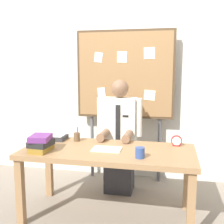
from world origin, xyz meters
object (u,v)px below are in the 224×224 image
at_px(desk, 108,157).
at_px(open_notebook, 107,149).
at_px(bulletin_board, 125,76).
at_px(paper_tray, 55,137).
at_px(book_stack, 41,143).
at_px(coffee_mug, 140,153).
at_px(desk_clock, 177,141).
at_px(pen_holder, 77,137).
at_px(person, 119,141).

height_order(desk, open_notebook, open_notebook).
relative_size(bulletin_board, paper_tray, 7.77).
xyz_separation_m(book_stack, coffee_mug, (0.97, -0.01, -0.03)).
bearing_deg(paper_tray, book_stack, -83.40).
relative_size(open_notebook, paper_tray, 1.10).
bearing_deg(book_stack, open_notebook, 16.20).
bearing_deg(desk_clock, pen_holder, -178.55).
distance_m(bulletin_board, coffee_mug, 1.42).
relative_size(book_stack, paper_tray, 1.01).
bearing_deg(open_notebook, person, 89.27).
bearing_deg(coffee_mug, paper_tray, 155.93).
distance_m(person, coffee_mug, 0.91).
distance_m(open_notebook, coffee_mug, 0.40).
bearing_deg(pen_holder, coffee_mug, -30.60).
height_order(desk, pen_holder, pen_holder).
distance_m(book_stack, open_notebook, 0.65).
height_order(bulletin_board, pen_holder, bulletin_board).
relative_size(desk, person, 1.23).
relative_size(desk, book_stack, 6.56).
bearing_deg(bulletin_board, person, -90.01).
height_order(pen_holder, paper_tray, pen_holder).
bearing_deg(desk, person, 90.00).
relative_size(bulletin_board, desk_clock, 17.90).
height_order(book_stack, open_notebook, book_stack).
xyz_separation_m(open_notebook, pen_holder, (-0.40, 0.26, 0.04)).
height_order(coffee_mug, pen_holder, pen_holder).
bearing_deg(coffee_mug, open_notebook, 151.81).
distance_m(desk, pen_holder, 0.49).
bearing_deg(coffee_mug, bulletin_board, 105.81).
height_order(desk, coffee_mug, coffee_mug).
distance_m(book_stack, paper_tray, 0.46).
bearing_deg(paper_tray, person, 28.97).
bearing_deg(desk, paper_tray, 159.91).
xyz_separation_m(bulletin_board, pen_holder, (-0.41, -0.77, -0.65)).
bearing_deg(open_notebook, bulletin_board, 89.54).
xyz_separation_m(desk, bulletin_board, (0.00, 1.01, 0.78)).
distance_m(person, bulletin_board, 0.86).
relative_size(bulletin_board, book_stack, 7.70).
bearing_deg(coffee_mug, book_stack, 179.50).
bearing_deg(bulletin_board, desk, -90.00).
bearing_deg(open_notebook, desk, 67.59).
bearing_deg(desk_clock, bulletin_board, 132.31).
bearing_deg(person, book_stack, -127.27).
relative_size(person, desk_clock, 12.36).
bearing_deg(desk_clock, paper_tray, -179.30).
bearing_deg(bulletin_board, pen_holder, -118.19).
height_order(desk_clock, paper_tray, desk_clock).
bearing_deg(book_stack, person, 52.73).
bearing_deg(coffee_mug, pen_holder, 149.40).
relative_size(person, coffee_mug, 14.13).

